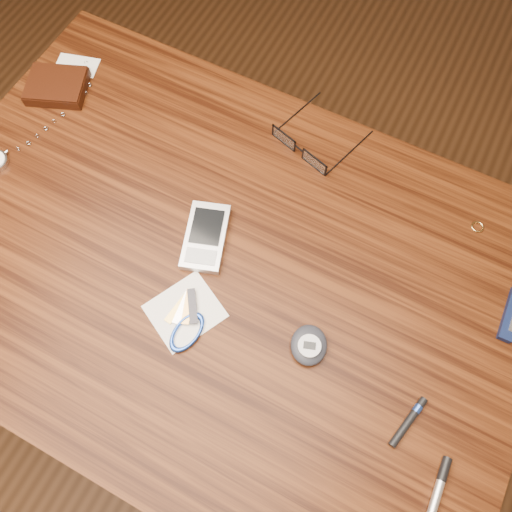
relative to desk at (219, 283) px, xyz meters
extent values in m
plane|color=#472814|center=(0.00, 0.00, -0.65)|extent=(3.80, 3.80, 0.00)
cube|color=#3B1A09|center=(0.00, 0.00, 0.08)|extent=(1.00, 0.70, 0.03)
cylinder|color=#4C2814|center=(-0.45, 0.30, -0.29)|extent=(0.05, 0.05, 0.71)
cylinder|color=#4C2814|center=(0.45, 0.30, -0.29)|extent=(0.05, 0.05, 0.71)
cube|color=black|center=(-0.42, 0.16, 0.11)|extent=(0.13, 0.12, 0.02)
cube|color=black|center=(-0.42, 0.16, 0.12)|extent=(0.12, 0.11, 0.00)
cube|color=silver|center=(-0.43, 0.23, 0.10)|extent=(0.09, 0.07, 0.00)
cube|color=black|center=(0.00, 0.25, 0.12)|extent=(0.05, 0.02, 0.03)
cube|color=white|center=(0.00, 0.25, 0.12)|extent=(0.05, 0.02, 0.02)
cylinder|color=black|center=(-0.01, 0.32, 0.10)|extent=(0.04, 0.12, 0.00)
cube|color=black|center=(0.06, 0.23, 0.12)|extent=(0.05, 0.02, 0.03)
cube|color=white|center=(0.06, 0.23, 0.12)|extent=(0.05, 0.02, 0.02)
cylinder|color=black|center=(0.11, 0.28, 0.10)|extent=(0.04, 0.12, 0.00)
cube|color=black|center=(0.03, 0.24, 0.12)|extent=(0.02, 0.01, 0.00)
torus|color=tan|center=(0.35, 0.25, 0.10)|extent=(0.02, 0.02, 0.00)
cylinder|color=#B5B4B9|center=(-0.42, 0.01, 0.11)|extent=(0.01, 0.01, 0.01)
torus|color=#B5B4B9|center=(-0.40, 0.03, 0.10)|extent=(0.01, 0.01, 0.01)
torus|color=#B5B4B9|center=(-0.40, 0.04, 0.10)|extent=(0.01, 0.01, 0.00)
torus|color=#B5B4B9|center=(-0.39, 0.06, 0.10)|extent=(0.01, 0.01, 0.01)
torus|color=#B5B4B9|center=(-0.39, 0.08, 0.10)|extent=(0.01, 0.01, 0.00)
torus|color=#B5B4B9|center=(-0.38, 0.10, 0.10)|extent=(0.01, 0.01, 0.01)
torus|color=#B5B4B9|center=(-0.38, 0.12, 0.10)|extent=(0.01, 0.01, 0.00)
torus|color=#B5B4B9|center=(-0.37, 0.14, 0.10)|extent=(0.01, 0.00, 0.01)
torus|color=#B5B4B9|center=(-0.37, 0.16, 0.10)|extent=(0.01, 0.01, 0.00)
torus|color=#B5B4B9|center=(-0.37, 0.18, 0.10)|extent=(0.01, 0.00, 0.01)
torus|color=#B5B4B9|center=(-0.38, 0.20, 0.10)|extent=(0.01, 0.01, 0.00)
torus|color=#B5B4B9|center=(-0.39, 0.22, 0.10)|extent=(0.01, 0.01, 0.01)
torus|color=#B5B4B9|center=(-0.40, 0.23, 0.10)|extent=(0.01, 0.01, 0.00)
torus|color=#B5B4B9|center=(-0.41, 0.24, 0.10)|extent=(0.01, 0.01, 0.01)
cube|color=#B6B6BA|center=(-0.03, 0.03, 0.11)|extent=(0.10, 0.13, 0.02)
cube|color=black|center=(-0.04, 0.04, 0.12)|extent=(0.07, 0.07, 0.00)
cube|color=#A9ABB1|center=(-0.02, -0.01, 0.12)|extent=(0.05, 0.04, 0.00)
ellipsoid|color=black|center=(0.19, -0.06, 0.11)|extent=(0.07, 0.08, 0.02)
cylinder|color=#AFB1B7|center=(0.19, -0.06, 0.12)|extent=(0.03, 0.03, 0.00)
cube|color=black|center=(0.19, -0.06, 0.13)|extent=(0.02, 0.02, 0.00)
cube|color=white|center=(0.00, -0.09, 0.10)|extent=(0.13, 0.13, 0.00)
torus|color=#1D41AD|center=(0.02, -0.12, 0.11)|extent=(0.06, 0.06, 0.01)
cube|color=olive|center=(-0.01, -0.09, 0.10)|extent=(0.02, 0.06, 0.00)
cube|color=silver|center=(0.00, -0.09, 0.11)|extent=(0.02, 0.06, 0.00)
cube|color=olive|center=(0.00, -0.08, 0.11)|extent=(0.03, 0.06, 0.00)
cube|color=black|center=(0.01, -0.08, 0.11)|extent=(0.04, 0.05, 0.00)
cube|color=black|center=(0.44, 0.13, 0.11)|extent=(0.02, 0.09, 0.01)
cylinder|color=black|center=(0.42, -0.12, 0.11)|extent=(0.01, 0.03, 0.01)
cylinder|color=black|center=(0.35, -0.09, 0.11)|extent=(0.03, 0.08, 0.01)
cylinder|color=#274AAE|center=(0.36, -0.07, 0.11)|extent=(0.01, 0.01, 0.01)
camera|label=1|loc=(0.19, -0.23, 0.83)|focal=35.00mm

